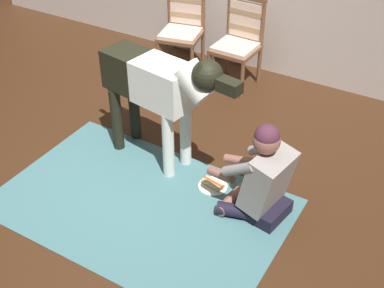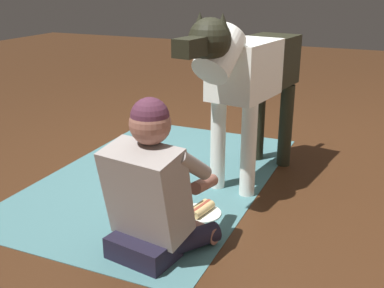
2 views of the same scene
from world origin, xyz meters
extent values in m
plane|color=#3B2211|center=(0.00, 0.00, 0.00)|extent=(14.11, 14.11, 0.00)
cube|color=#427074|center=(0.26, -0.14, 0.00)|extent=(2.35, 1.51, 0.01)
cube|color=black|center=(1.22, 0.27, 0.06)|extent=(0.29, 0.37, 0.12)
cylinder|color=black|center=(1.04, 0.15, 0.07)|extent=(0.41, 0.21, 0.11)
cylinder|color=#8D5A4B|center=(0.90, 0.24, 0.06)|extent=(0.12, 0.37, 0.09)
cylinder|color=black|center=(1.09, 0.45, 0.07)|extent=(0.39, 0.32, 0.11)
cylinder|color=#8D5A4B|center=(0.93, 0.41, 0.06)|extent=(0.17, 0.37, 0.09)
cube|color=gray|center=(1.18, 0.28, 0.36)|extent=(0.37, 0.44, 0.51)
cylinder|color=gray|center=(1.00, 0.13, 0.50)|extent=(0.30, 0.13, 0.24)
cylinder|color=#8D5A4B|center=(0.81, 0.22, 0.30)|extent=(0.28, 0.15, 0.12)
cylinder|color=gray|center=(1.05, 0.48, 0.50)|extent=(0.30, 0.13, 0.24)
cylinder|color=#8D5A4B|center=(0.85, 0.46, 0.30)|extent=(0.27, 0.07, 0.12)
sphere|color=#8D5A4B|center=(1.13, 0.29, 0.71)|extent=(0.21, 0.21, 0.21)
sphere|color=#4C2436|center=(1.13, 0.29, 0.75)|extent=(0.19, 0.19, 0.19)
cylinder|color=white|center=(0.28, 0.54, 0.32)|extent=(0.10, 0.10, 0.63)
cylinder|color=white|center=(0.24, 0.32, 0.32)|extent=(0.10, 0.10, 0.63)
cylinder|color=black|center=(-0.35, 0.65, 0.32)|extent=(0.10, 0.10, 0.63)
cylinder|color=black|center=(-0.39, 0.42, 0.32)|extent=(0.10, 0.10, 0.63)
cube|color=white|center=(0.13, 0.45, 0.82)|extent=(0.55, 0.40, 0.37)
cube|color=black|center=(-0.25, 0.51, 0.82)|extent=(0.48, 0.38, 0.35)
cylinder|color=white|center=(0.47, 0.40, 0.97)|extent=(0.40, 0.28, 0.36)
sphere|color=black|center=(0.58, 0.38, 1.06)|extent=(0.25, 0.25, 0.25)
cube|color=black|center=(0.78, 0.35, 1.04)|extent=(0.20, 0.14, 0.10)
cone|color=black|center=(0.58, 0.45, 1.15)|extent=(0.10, 0.10, 0.11)
cone|color=black|center=(0.55, 0.31, 1.15)|extent=(0.10, 0.10, 0.11)
cylinder|color=black|center=(-0.49, 0.55, 0.78)|extent=(0.33, 0.10, 0.21)
cylinder|color=white|center=(0.66, 0.37, 0.01)|extent=(0.25, 0.25, 0.01)
cylinder|color=tan|center=(0.66, 0.34, 0.04)|extent=(0.20, 0.08, 0.05)
cylinder|color=tan|center=(0.66, 0.39, 0.04)|extent=(0.20, 0.08, 0.05)
cylinder|color=#9A4230|center=(0.66, 0.37, 0.04)|extent=(0.20, 0.07, 0.04)
camera|label=1|loc=(2.20, -2.61, 2.90)|focal=47.67mm
camera|label=2|loc=(3.06, 1.35, 1.39)|focal=43.88mm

